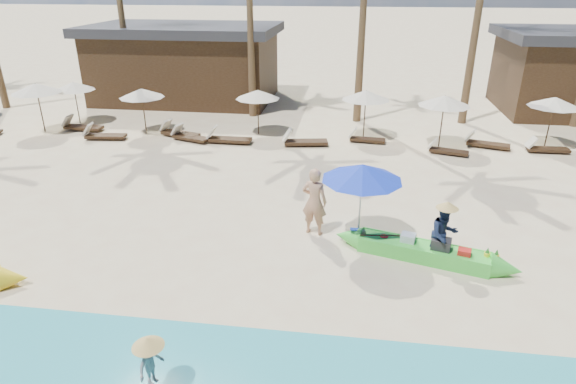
# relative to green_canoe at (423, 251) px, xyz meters

# --- Properties ---
(ground) EXTENTS (240.00, 240.00, 0.00)m
(ground) POSITION_rel_green_canoe_xyz_m (-3.95, -0.82, -0.23)
(ground) COLOR beige
(ground) RESTS_ON ground
(green_canoe) EXTENTS (5.23, 1.78, 0.68)m
(green_canoe) POSITION_rel_green_canoe_xyz_m (0.00, 0.00, 0.00)
(green_canoe) COLOR #42D240
(green_canoe) RESTS_ON ground
(tourist) EXTENTS (0.82, 0.64, 2.00)m
(tourist) POSITION_rel_green_canoe_xyz_m (-2.96, 1.00, 0.77)
(tourist) COLOR tan
(tourist) RESTS_ON ground
(vendor_green) EXTENTS (0.94, 0.84, 1.60)m
(vendor_green) POSITION_rel_green_canoe_xyz_m (0.43, -0.08, 0.57)
(vendor_green) COLOR #15203B
(vendor_green) RESTS_ON ground
(vendor_yellow) EXTENTS (0.51, 0.66, 0.89)m
(vendor_yellow) POSITION_rel_green_canoe_xyz_m (-5.26, -5.19, 0.40)
(vendor_yellow) COLOR gray
(vendor_yellow) RESTS_ON ground
(blue_umbrella) EXTENTS (2.16, 2.16, 2.32)m
(blue_umbrella) POSITION_rel_green_canoe_xyz_m (-1.69, 0.64, 1.87)
(blue_umbrella) COLOR #99999E
(blue_umbrella) RESTS_ON ground
(resort_parasol_2) EXTENTS (2.24, 2.24, 2.31)m
(resort_parasol_2) POSITION_rel_green_canoe_xyz_m (-16.60, 9.22, 1.86)
(resort_parasol_2) COLOR #372516
(resort_parasol_2) RESTS_ON ground
(resort_parasol_3) EXTENTS (2.01, 2.01, 2.07)m
(resort_parasol_3) POSITION_rel_green_canoe_xyz_m (-15.74, 10.86, 1.64)
(resort_parasol_3) COLOR #372516
(resort_parasol_3) RESTS_ON ground
(lounger_3_left) EXTENTS (1.93, 0.68, 0.65)m
(lounger_3_left) POSITION_rel_green_canoe_xyz_m (-14.97, 9.63, -0.01)
(lounger_3_left) COLOR #372516
(lounger_3_left) RESTS_ON ground
(lounger_3_right) EXTENTS (1.93, 0.77, 0.64)m
(lounger_3_right) POSITION_rel_green_canoe_xyz_m (-13.26, 8.46, -0.02)
(lounger_3_right) COLOR #372516
(lounger_3_right) RESTS_ON ground
(resort_parasol_4) EXTENTS (2.06, 2.06, 2.12)m
(resort_parasol_4) POSITION_rel_green_canoe_xyz_m (-11.69, 9.65, 1.68)
(resort_parasol_4) COLOR #372516
(resort_parasol_4) RESTS_ON ground
(lounger_4_left) EXTENTS (2.03, 1.17, 0.66)m
(lounger_4_left) POSITION_rel_green_canoe_xyz_m (-10.00, 9.31, -0.01)
(lounger_4_left) COLOR #372516
(lounger_4_left) RESTS_ON ground
(lounger_4_right) EXTENTS (1.92, 1.12, 0.62)m
(lounger_4_right) POSITION_rel_green_canoe_xyz_m (-9.31, 8.82, -0.02)
(lounger_4_right) COLOR #372516
(lounger_4_right) RESTS_ON ground
(resort_parasol_5) EXTENTS (2.03, 2.03, 2.09)m
(resort_parasol_5) POSITION_rel_green_canoe_xyz_m (-6.38, 10.24, 1.65)
(resort_parasol_5) COLOR #372516
(resort_parasol_5) RESTS_ON ground
(lounger_5_left) EXTENTS (1.98, 0.63, 0.67)m
(lounger_5_left) POSITION_rel_green_canoe_xyz_m (-7.50, 8.71, -0.01)
(lounger_5_left) COLOR #372516
(lounger_5_left) RESTS_ON ground
(resort_parasol_6) EXTENTS (2.14, 2.14, 2.20)m
(resort_parasol_6) POSITION_rel_green_canoe_xyz_m (-1.48, 10.32, 1.76)
(resort_parasol_6) COLOR #372516
(resort_parasol_6) RESTS_ON ground
(lounger_6_left) EXTENTS (2.05, 0.92, 0.67)m
(lounger_6_left) POSITION_rel_green_canoe_xyz_m (-4.14, 8.80, -0.00)
(lounger_6_left) COLOR #372516
(lounger_6_left) RESTS_ON ground
(lounger_6_right) EXTENTS (1.68, 0.68, 0.55)m
(lounger_6_right) POSITION_rel_green_canoe_xyz_m (-1.42, 9.66, -0.04)
(lounger_6_right) COLOR #372516
(lounger_6_right) RESTS_ON ground
(resort_parasol_7) EXTENTS (2.18, 2.18, 2.24)m
(resort_parasol_7) POSITION_rel_green_canoe_xyz_m (1.78, 9.53, 1.79)
(resort_parasol_7) COLOR #372516
(resort_parasol_7) RESTS_ON ground
(lounger_7_left) EXTENTS (1.72, 0.93, 0.56)m
(lounger_7_left) POSITION_rel_green_canoe_xyz_m (1.92, 8.54, -0.04)
(lounger_7_left) COLOR #372516
(lounger_7_left) RESTS_ON ground
(lounger_7_right) EXTENTS (1.94, 1.08, 0.63)m
(lounger_7_right) POSITION_rel_green_canoe_xyz_m (3.73, 9.66, -0.02)
(lounger_7_right) COLOR #372516
(lounger_7_right) RESTS_ON ground
(resort_parasol_8) EXTENTS (2.11, 2.11, 2.18)m
(resort_parasol_8) POSITION_rel_green_canoe_xyz_m (6.38, 10.15, 1.73)
(resort_parasol_8) COLOR #372516
(resort_parasol_8) RESTS_ON ground
(lounger_8_left) EXTENTS (1.75, 0.55, 0.59)m
(lounger_8_left) POSITION_rel_green_canoe_xyz_m (6.09, 9.31, -0.03)
(lounger_8_left) COLOR #372516
(lounger_8_left) RESTS_ON ground
(pavilion_west) EXTENTS (10.80, 6.60, 4.30)m
(pavilion_west) POSITION_rel_green_canoe_xyz_m (-11.95, 16.68, 1.96)
(pavilion_west) COLOR #372516
(pavilion_west) RESTS_ON ground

